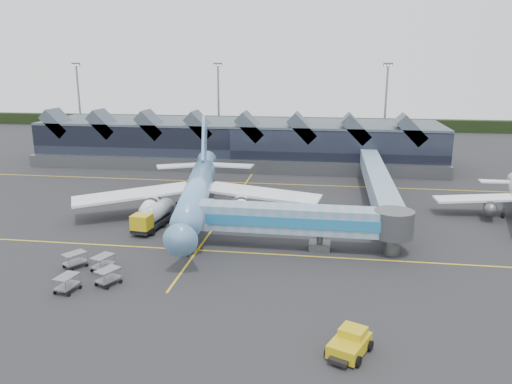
# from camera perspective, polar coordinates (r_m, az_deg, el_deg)

# --- Properties ---
(ground) EXTENTS (260.00, 260.00, 0.00)m
(ground) POSITION_cam_1_polar(r_m,az_deg,el_deg) (69.99, -5.01, -4.28)
(ground) COLOR #252528
(ground) RESTS_ON ground
(taxi_stripes) EXTENTS (120.00, 60.00, 0.01)m
(taxi_stripes) POSITION_cam_1_polar(r_m,az_deg,el_deg) (79.28, -3.35, -1.97)
(taxi_stripes) COLOR yellow
(taxi_stripes) RESTS_ON ground
(tree_line_far) EXTENTS (260.00, 4.00, 4.00)m
(tree_line_far) POSITION_cam_1_polar(r_m,az_deg,el_deg) (176.26, 3.30, 7.88)
(tree_line_far) COLOR black
(tree_line_far) RESTS_ON ground
(terminal) EXTENTS (90.00, 22.25, 12.52)m
(terminal) POSITION_cam_1_polar(r_m,az_deg,el_deg) (114.99, -2.08, 5.74)
(terminal) COLOR black
(terminal) RESTS_ON ground
(light_masts) EXTENTS (132.40, 42.56, 22.45)m
(light_masts) POSITION_cam_1_polar(r_m,az_deg,el_deg) (127.66, 10.95, 9.81)
(light_masts) COLOR gray
(light_masts) RESTS_ON ground
(main_airliner) EXTENTS (37.19, 43.28, 13.95)m
(main_airliner) POSITION_cam_1_polar(r_m,az_deg,el_deg) (75.38, -6.68, 0.31)
(main_airliner) COLOR #6CA0DA
(main_airliner) RESTS_ON ground
(jet_bridge) EXTENTS (27.76, 4.79, 5.59)m
(jet_bridge) POSITION_cam_1_polar(r_m,az_deg,el_deg) (61.77, 6.20, -3.30)
(jet_bridge) COLOR #6D9EB6
(jet_bridge) RESTS_ON ground
(fuel_truck) EXTENTS (3.69, 9.95, 3.31)m
(fuel_truck) POSITION_cam_1_polar(r_m,az_deg,el_deg) (71.52, -11.54, -2.55)
(fuel_truck) COLOR black
(fuel_truck) RESTS_ON ground
(pushback_tug) EXTENTS (4.01, 4.88, 1.96)m
(pushback_tug) POSITION_cam_1_polar(r_m,az_deg,el_deg) (42.21, 10.66, -16.64)
(pushback_tug) COLOR gold
(pushback_tug) RESTS_ON ground
(baggage_carts) EXTENTS (8.29, 8.73, 1.73)m
(baggage_carts) POSITION_cam_1_polar(r_m,az_deg,el_deg) (57.23, -18.59, -8.40)
(baggage_carts) COLOR gray
(baggage_carts) RESTS_ON ground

